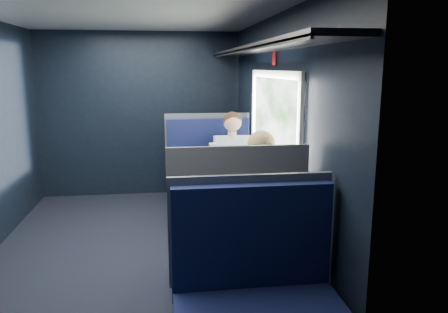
{
  "coord_description": "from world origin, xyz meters",
  "views": [
    {
      "loc": [
        0.33,
        -4.16,
        1.81
      ],
      "look_at": [
        0.9,
        0.0,
        0.95
      ],
      "focal_mm": 35.0,
      "sensor_mm": 36.0,
      "label": 1
    }
  ],
  "objects": [
    {
      "name": "woman",
      "position": [
        1.1,
        -0.71,
        0.73
      ],
      "size": [
        0.53,
        0.56,
        1.32
      ],
      "color": "black",
      "rests_on": "ground"
    },
    {
      "name": "seat_row_back",
      "position": [
        0.85,
        -1.8,
        0.41
      ],
      "size": [
        1.04,
        0.51,
        1.16
      ],
      "color": "#0D133C",
      "rests_on": "ground"
    },
    {
      "name": "man",
      "position": [
        1.1,
        0.7,
        0.72
      ],
      "size": [
        0.53,
        0.56,
        1.32
      ],
      "color": "black",
      "rests_on": "ground"
    },
    {
      "name": "laptop",
      "position": [
        1.39,
        0.08,
        0.81
      ],
      "size": [
        0.29,
        0.36,
        0.26
      ],
      "color": "silver",
      "rests_on": "table"
    },
    {
      "name": "seat_bay_near",
      "position": [
        0.84,
        0.87,
        0.42
      ],
      "size": [
        1.04,
        0.62,
        1.26
      ],
      "color": "#0D133C",
      "rests_on": "ground"
    },
    {
      "name": "ground",
      "position": [
        0.0,
        0.0,
        -0.01
      ],
      "size": [
        2.8,
        4.2,
        0.01
      ],
      "primitive_type": "cube",
      "color": "black"
    },
    {
      "name": "seat_bay_far",
      "position": [
        0.85,
        -0.87,
        0.41
      ],
      "size": [
        1.04,
        0.62,
        1.26
      ],
      "color": "#0D133C",
      "rests_on": "ground"
    },
    {
      "name": "bottle_small",
      "position": [
        1.27,
        0.38,
        0.85
      ],
      "size": [
        0.07,
        0.07,
        0.24
      ],
      "color": "silver",
      "rests_on": "table"
    },
    {
      "name": "papers",
      "position": [
        1.07,
        0.12,
        0.74
      ],
      "size": [
        0.55,
        0.77,
        0.01
      ],
      "primitive_type": "cube",
      "rotation": [
        0.0,
        0.0,
        -0.03
      ],
      "color": "white",
      "rests_on": "table"
    },
    {
      "name": "room_shell",
      "position": [
        0.02,
        0.0,
        1.48
      ],
      "size": [
        3.0,
        4.4,
        2.4
      ],
      "color": "black",
      "rests_on": "ground"
    },
    {
      "name": "cup",
      "position": [
        1.3,
        0.39,
        0.79
      ],
      "size": [
        0.07,
        0.07,
        0.09
      ],
      "primitive_type": "cylinder",
      "color": "white",
      "rests_on": "table"
    },
    {
      "name": "table",
      "position": [
        1.03,
        0.0,
        0.66
      ],
      "size": [
        0.62,
        1.0,
        0.74
      ],
      "color": "#54565E",
      "rests_on": "ground"
    },
    {
      "name": "seat_row_front",
      "position": [
        0.85,
        1.8,
        0.41
      ],
      "size": [
        1.04,
        0.51,
        1.16
      ],
      "color": "#0D133C",
      "rests_on": "ground"
    }
  ]
}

